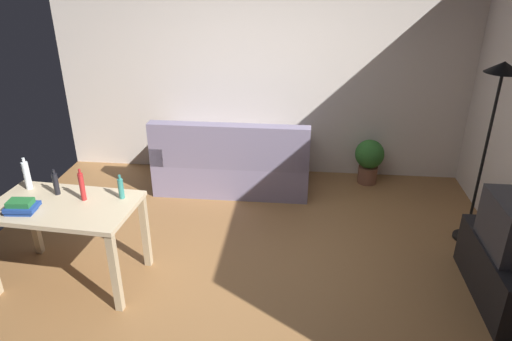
% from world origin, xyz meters
% --- Properties ---
extents(ground_plane, '(5.20, 4.40, 0.02)m').
position_xyz_m(ground_plane, '(0.00, 0.00, -0.01)').
color(ground_plane, olive).
extents(wall_rear, '(5.20, 0.10, 2.70)m').
position_xyz_m(wall_rear, '(0.00, 2.20, 1.35)').
color(wall_rear, silver).
rests_on(wall_rear, ground_plane).
extents(couch, '(1.85, 0.84, 0.92)m').
position_xyz_m(couch, '(-0.30, 1.59, 0.31)').
color(couch, gray).
rests_on(couch, ground_plane).
extents(tv_stand, '(0.44, 1.10, 0.48)m').
position_xyz_m(tv_stand, '(2.25, -0.22, 0.24)').
color(tv_stand, black).
rests_on(tv_stand, ground_plane).
extents(torchiere_lamp, '(0.32, 0.32, 1.81)m').
position_xyz_m(torchiere_lamp, '(2.25, 0.69, 1.41)').
color(torchiere_lamp, black).
rests_on(torchiere_lamp, ground_plane).
extents(desk, '(1.25, 0.78, 0.76)m').
position_xyz_m(desk, '(-1.43, -0.35, 0.65)').
color(desk, '#C6B28E').
rests_on(desk, ground_plane).
extents(potted_plant, '(0.36, 0.36, 0.57)m').
position_xyz_m(potted_plant, '(1.38, 1.90, 0.33)').
color(potted_plant, brown).
rests_on(potted_plant, ground_plane).
extents(bottle_clear, '(0.06, 0.06, 0.29)m').
position_xyz_m(bottle_clear, '(-1.86, -0.10, 0.89)').
color(bottle_clear, silver).
rests_on(bottle_clear, desk).
extents(bottle_dark, '(0.05, 0.05, 0.23)m').
position_xyz_m(bottle_dark, '(-1.56, -0.18, 0.86)').
color(bottle_dark, black).
rests_on(bottle_dark, desk).
extents(bottle_red, '(0.04, 0.04, 0.29)m').
position_xyz_m(bottle_red, '(-1.29, -0.25, 0.89)').
color(bottle_red, '#AD2323').
rests_on(bottle_red, desk).
extents(bottle_tall, '(0.05, 0.05, 0.22)m').
position_xyz_m(bottle_tall, '(-0.98, -0.19, 0.85)').
color(bottle_tall, teal).
rests_on(bottle_tall, desk).
extents(book_stack, '(0.25, 0.19, 0.10)m').
position_xyz_m(book_stack, '(-1.69, -0.51, 0.81)').
color(book_stack, navy).
rests_on(book_stack, desk).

